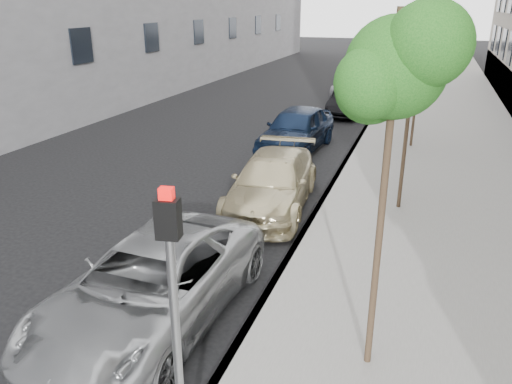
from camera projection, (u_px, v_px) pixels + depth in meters
The scene contains 11 objects.
sidewalk at pixel (440, 104), 27.17m from camera, with size 6.40×72.00×0.14m, color gray.
curb at pixel (382, 101), 28.12m from camera, with size 0.15×72.00×0.14m, color #9E9B93.
tree_near at pixel (398, 69), 6.04m from camera, with size 1.62×1.42×5.16m.
tree_mid at pixel (414, 71), 12.07m from camera, with size 1.65×1.45×4.38m.
tree_far at pixel (423, 40), 17.70m from camera, with size 1.77×1.57×4.76m.
signal_pole at pixel (174, 301), 5.31m from camera, with size 0.27×0.22×3.41m.
minivan at pixel (152, 284), 8.52m from camera, with size 2.43×5.27×1.46m, color #A0A2A4.
suv at pixel (272, 182), 13.45m from camera, with size 2.00×4.92×1.43m, color #C6B88D.
sedan_blue at pixel (297, 129), 18.67m from camera, with size 1.94×4.81×1.64m, color #101D37.
sedan_black at pixel (349, 101), 24.84m from camera, with size 1.43×4.11×1.35m, color black.
sedan_rear at pixel (354, 84), 29.60m from camera, with size 2.11×5.19×1.50m, color #A9ABB1.
Camera 1 is at (3.61, -4.90, 5.23)m, focal length 35.00 mm.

